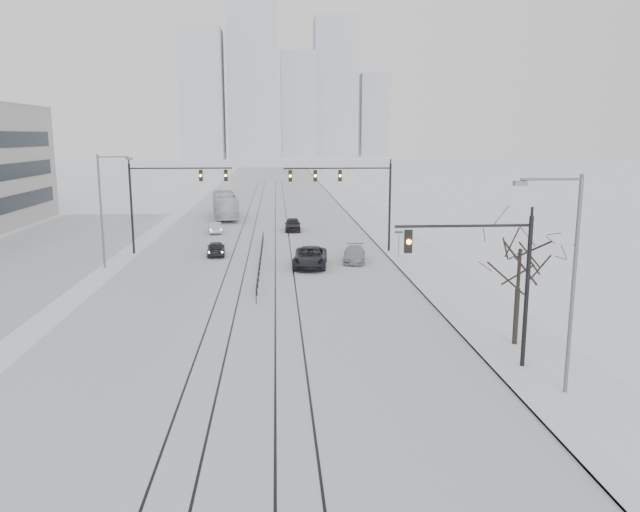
{
  "coord_description": "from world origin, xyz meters",
  "views": [
    {
      "loc": [
        1.35,
        -20.13,
        10.43
      ],
      "look_at": [
        3.97,
        17.13,
        3.2
      ],
      "focal_mm": 35.0,
      "sensor_mm": 36.0,
      "label": 1
    }
  ],
  "objects_px": {
    "traffic_mast_near": "(493,272)",
    "sedan_nb_far": "(293,225)",
    "sedan_sb_outer": "(215,228)",
    "sedan_nb_right": "(354,254)",
    "sedan_sb_inner": "(216,248)",
    "bare_tree": "(520,259)",
    "box_truck": "(225,206)",
    "sedan_nb_front": "(310,257)"
  },
  "relations": [
    {
      "from": "sedan_sb_outer",
      "to": "sedan_nb_right",
      "type": "height_order",
      "value": "sedan_nb_right"
    },
    {
      "from": "traffic_mast_near",
      "to": "sedan_sb_outer",
      "type": "relative_size",
      "value": 1.89
    },
    {
      "from": "sedan_nb_front",
      "to": "box_truck",
      "type": "bearing_deg",
      "value": 112.45
    },
    {
      "from": "sedan_nb_front",
      "to": "sedan_nb_right",
      "type": "height_order",
      "value": "sedan_nb_front"
    },
    {
      "from": "traffic_mast_near",
      "to": "sedan_nb_far",
      "type": "distance_m",
      "value": 43.33
    },
    {
      "from": "sedan_nb_right",
      "to": "box_truck",
      "type": "height_order",
      "value": "box_truck"
    },
    {
      "from": "sedan_nb_front",
      "to": "box_truck",
      "type": "xyz_separation_m",
      "value": [
        -9.21,
        30.95,
        0.84
      ]
    },
    {
      "from": "bare_tree",
      "to": "sedan_nb_far",
      "type": "bearing_deg",
      "value": 104.31
    },
    {
      "from": "sedan_nb_right",
      "to": "sedan_nb_far",
      "type": "relative_size",
      "value": 1.04
    },
    {
      "from": "bare_tree",
      "to": "sedan_sb_outer",
      "type": "height_order",
      "value": "bare_tree"
    },
    {
      "from": "sedan_nb_right",
      "to": "sedan_nb_far",
      "type": "xyz_separation_m",
      "value": [
        -4.69,
        17.66,
        0.08
      ]
    },
    {
      "from": "sedan_nb_right",
      "to": "sedan_nb_far",
      "type": "distance_m",
      "value": 18.27
    },
    {
      "from": "bare_tree",
      "to": "sedan_nb_front",
      "type": "xyz_separation_m",
      "value": [
        -9.2,
        20.05,
        -3.7
      ]
    },
    {
      "from": "traffic_mast_near",
      "to": "sedan_nb_right",
      "type": "xyz_separation_m",
      "value": [
        -2.97,
        24.82,
        -3.92
      ]
    },
    {
      "from": "sedan_sb_outer",
      "to": "sedan_nb_front",
      "type": "bearing_deg",
      "value": 108.27
    },
    {
      "from": "sedan_sb_outer",
      "to": "box_truck",
      "type": "relative_size",
      "value": 0.32
    },
    {
      "from": "traffic_mast_near",
      "to": "sedan_nb_far",
      "type": "relative_size",
      "value": 1.65
    },
    {
      "from": "sedan_sb_outer",
      "to": "sedan_nb_right",
      "type": "relative_size",
      "value": 0.84
    },
    {
      "from": "bare_tree",
      "to": "sedan_sb_outer",
      "type": "distance_m",
      "value": 42.81
    },
    {
      "from": "traffic_mast_near",
      "to": "sedan_sb_inner",
      "type": "xyz_separation_m",
      "value": [
        -14.8,
        28.41,
        -3.91
      ]
    },
    {
      "from": "sedan_sb_outer",
      "to": "box_truck",
      "type": "xyz_separation_m",
      "value": [
        0.15,
        12.61,
        1.02
      ]
    },
    {
      "from": "sedan_sb_inner",
      "to": "box_truck",
      "type": "xyz_separation_m",
      "value": [
        -1.19,
        25.59,
        0.98
      ]
    },
    {
      "from": "box_truck",
      "to": "sedan_nb_far",
      "type": "bearing_deg",
      "value": 118.41
    },
    {
      "from": "sedan_sb_inner",
      "to": "sedan_nb_far",
      "type": "xyz_separation_m",
      "value": [
        7.15,
        14.07,
        0.07
      ]
    },
    {
      "from": "bare_tree",
      "to": "sedan_nb_far",
      "type": "xyz_separation_m",
      "value": [
        -10.07,
        39.47,
        -3.77
      ]
    },
    {
      "from": "traffic_mast_near",
      "to": "sedan_nb_front",
      "type": "height_order",
      "value": "traffic_mast_near"
    },
    {
      "from": "traffic_mast_near",
      "to": "sedan_nb_front",
      "type": "xyz_separation_m",
      "value": [
        -6.78,
        23.05,
        -3.77
      ]
    },
    {
      "from": "traffic_mast_near",
      "to": "sedan_sb_inner",
      "type": "relative_size",
      "value": 1.83
    },
    {
      "from": "sedan_sb_inner",
      "to": "sedan_nb_right",
      "type": "height_order",
      "value": "sedan_sb_inner"
    },
    {
      "from": "sedan_sb_inner",
      "to": "sedan_nb_right",
      "type": "xyz_separation_m",
      "value": [
        11.83,
        -3.59,
        -0.01
      ]
    },
    {
      "from": "sedan_sb_outer",
      "to": "sedan_nb_far",
      "type": "distance_m",
      "value": 8.56
    },
    {
      "from": "sedan_nb_front",
      "to": "sedan_nb_right",
      "type": "relative_size",
      "value": 1.29
    },
    {
      "from": "sedan_sb_outer",
      "to": "sedan_nb_right",
      "type": "xyz_separation_m",
      "value": [
        13.18,
        -16.57,
        0.03
      ]
    },
    {
      "from": "sedan_sb_inner",
      "to": "sedan_nb_front",
      "type": "xyz_separation_m",
      "value": [
        8.02,
        -5.36,
        0.14
      ]
    },
    {
      "from": "traffic_mast_near",
      "to": "sedan_sb_inner",
      "type": "distance_m",
      "value": 32.27
    },
    {
      "from": "box_truck",
      "to": "sedan_nb_front",
      "type": "bearing_deg",
      "value": 99.1
    },
    {
      "from": "sedan_nb_far",
      "to": "box_truck",
      "type": "relative_size",
      "value": 0.36
    },
    {
      "from": "traffic_mast_near",
      "to": "sedan_nb_right",
      "type": "bearing_deg",
      "value": 96.82
    },
    {
      "from": "sedan_sb_outer",
      "to": "sedan_nb_front",
      "type": "xyz_separation_m",
      "value": [
        9.36,
        -18.34,
        0.18
      ]
    },
    {
      "from": "sedan_sb_outer",
      "to": "sedan_nb_right",
      "type": "distance_m",
      "value": 21.17
    },
    {
      "from": "sedan_sb_outer",
      "to": "sedan_nb_right",
      "type": "bearing_deg",
      "value": 119.72
    },
    {
      "from": "sedan_nb_far",
      "to": "traffic_mast_near",
      "type": "bearing_deg",
      "value": -78.68
    }
  ]
}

